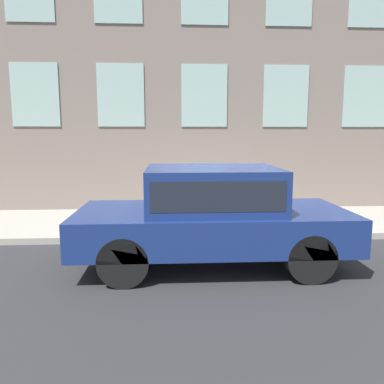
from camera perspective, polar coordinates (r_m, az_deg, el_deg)
name	(u,v)px	position (r m, az deg, el deg)	size (l,w,h in m)	color
ground_plane	(216,242)	(7.83, 3.70, -7.60)	(80.00, 80.00, 0.00)	#2D2D30
sidewalk	(209,222)	(9.24, 2.60, -4.62)	(2.97, 60.00, 0.13)	#A8A093
building_facade	(204,73)	(10.74, 1.82, 17.62)	(0.33, 40.00, 7.71)	gray
fire_hydrant	(201,213)	(8.15, 1.34, -3.15)	(0.36, 0.47, 0.76)	gray
person	(184,198)	(8.40, -1.30, -0.85)	(0.27, 0.18, 1.11)	#998466
parked_car_navy_near	(212,212)	(6.27, 3.08, -2.99)	(1.95, 4.47, 1.67)	black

